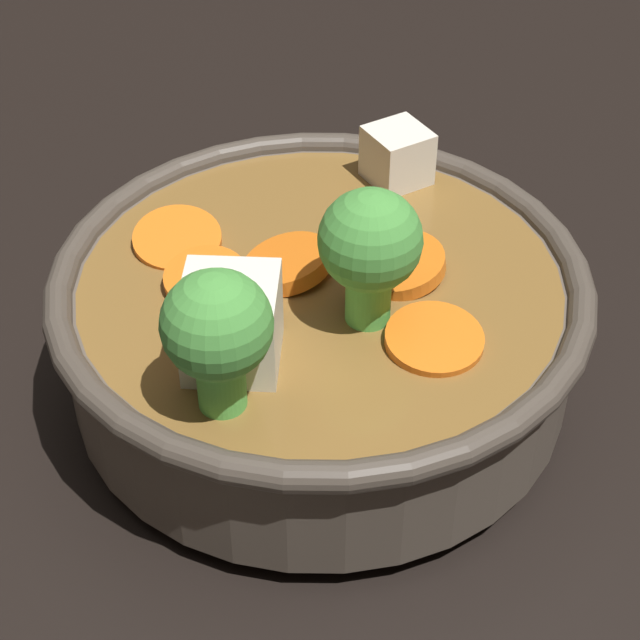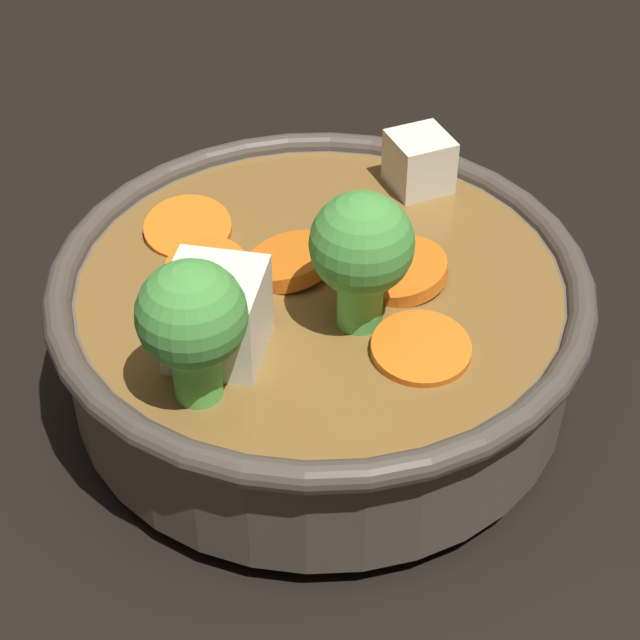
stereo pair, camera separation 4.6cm
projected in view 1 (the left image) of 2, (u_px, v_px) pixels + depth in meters
name	position (u px, v px, depth m)	size (l,w,h in m)	color
ground_plane	(320.00, 391.00, 0.49)	(3.00, 3.00, 0.00)	black
stirfry_bowl	(319.00, 317.00, 0.46)	(0.23, 0.23, 0.12)	#51473D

